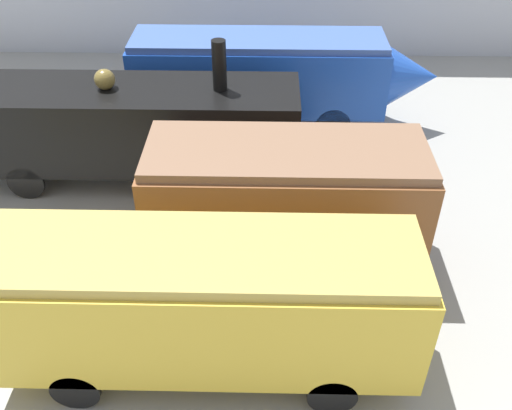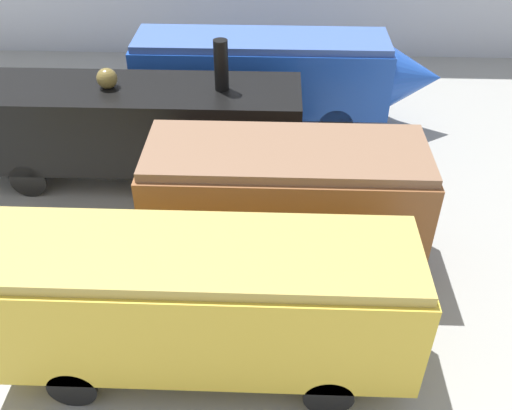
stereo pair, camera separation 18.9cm
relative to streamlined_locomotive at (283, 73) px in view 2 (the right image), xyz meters
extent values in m
plane|color=gray|center=(-1.59, -8.42, -2.16)|extent=(80.00, 80.00, 0.00)
cube|color=blue|center=(-0.83, 0.00, -0.08)|extent=(9.37, 2.53, 2.47)
cone|color=blue|center=(4.86, 0.00, -0.08)|extent=(2.00, 2.34, 2.34)
cube|color=#3A579D|center=(-0.83, 0.00, 1.28)|extent=(9.18, 2.33, 0.24)
cylinder|color=black|center=(1.98, -1.20, -1.51)|extent=(1.31, 0.12, 1.31)
cylinder|color=black|center=(1.98, 1.20, -1.51)|extent=(1.31, 0.12, 1.31)
cylinder|color=black|center=(-3.64, -1.20, -1.51)|extent=(1.31, 0.12, 1.31)
cylinder|color=black|center=(-3.64, 1.20, -1.51)|extent=(1.31, 0.12, 1.31)
cube|color=black|center=(-4.94, -3.79, -0.12)|extent=(10.92, 2.73, 2.53)
cylinder|color=black|center=(-1.93, -3.79, 1.93)|extent=(0.44, 0.44, 1.57)
sphere|color=brown|center=(-5.48, -3.79, 1.45)|extent=(0.64, 0.64, 0.64)
cylinder|color=black|center=(-1.66, -5.10, -1.56)|extent=(1.20, 0.12, 1.20)
cylinder|color=black|center=(-1.66, -2.49, -1.56)|extent=(1.20, 0.12, 1.20)
cylinder|color=black|center=(-8.21, -5.10, -1.56)|extent=(1.20, 0.12, 1.20)
cylinder|color=black|center=(-8.21, -2.49, -1.56)|extent=(1.20, 0.12, 1.20)
cube|color=brown|center=(0.03, -7.80, -0.05)|extent=(7.26, 2.84, 2.69)
cube|color=brown|center=(0.03, -7.80, 1.41)|extent=(7.12, 2.61, 0.24)
cylinder|color=black|center=(2.21, -9.16, -1.58)|extent=(1.17, 0.12, 1.17)
cylinder|color=black|center=(2.21, -6.44, -1.58)|extent=(1.17, 0.12, 1.17)
cylinder|color=black|center=(-2.14, -9.16, -1.58)|extent=(1.17, 0.12, 1.17)
cylinder|color=black|center=(-2.14, -6.44, -1.58)|extent=(1.17, 0.12, 1.17)
cube|color=gold|center=(-1.75, -11.48, -0.14)|extent=(9.17, 2.62, 2.63)
cube|color=tan|center=(-1.75, -11.48, 1.30)|extent=(8.99, 2.41, 0.24)
cylinder|color=black|center=(1.00, -12.73, -1.62)|extent=(1.09, 0.12, 1.09)
cylinder|color=black|center=(1.00, -10.24, -1.62)|extent=(1.09, 0.12, 1.09)
cylinder|color=black|center=(-4.51, -12.73, -1.62)|extent=(1.09, 0.12, 1.09)
cylinder|color=black|center=(-4.51, -10.24, -1.62)|extent=(1.09, 0.12, 1.09)
cylinder|color=#262633|center=(-3.45, -9.82, -1.79)|extent=(0.24, 0.24, 0.75)
cylinder|color=#333338|center=(-3.45, -9.82, -1.08)|extent=(0.34, 0.34, 0.67)
sphere|color=tan|center=(-3.45, -9.82, -0.64)|extent=(0.22, 0.22, 0.22)
camera|label=1|loc=(-0.46, -19.94, 8.97)|focal=40.00mm
camera|label=2|loc=(-0.27, -19.93, 8.97)|focal=40.00mm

